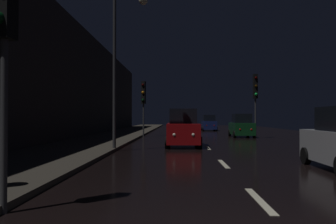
# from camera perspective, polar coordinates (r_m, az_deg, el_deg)

# --- Properties ---
(ground) EXTENTS (25.91, 84.00, 0.02)m
(ground) POSITION_cam_1_polar(r_m,az_deg,el_deg) (28.55, 4.78, -4.14)
(ground) COLOR black
(sidewalk_left) EXTENTS (4.40, 84.00, 0.15)m
(sidewalk_left) POSITION_cam_1_polar(r_m,az_deg,el_deg) (28.96, -8.72, -3.91)
(sidewalk_left) COLOR #38332B
(sidewalk_left) RESTS_ON ground
(building_facade_left) EXTENTS (0.80, 63.00, 8.68)m
(building_facade_left) POSITION_cam_1_polar(r_m,az_deg,el_deg) (26.27, -15.68, 5.11)
(building_facade_left) COLOR #2D2B28
(building_facade_left) RESTS_ON ground
(lane_centerline) EXTENTS (0.16, 31.08, 0.01)m
(lane_centerline) POSITION_cam_1_polar(r_m,az_deg,el_deg) (19.97, 6.18, -5.51)
(lane_centerline) COLOR beige
(lane_centerline) RESTS_ON ground
(traffic_light_near_left) EXTENTS (0.34, 0.47, 4.86)m
(traffic_light_near_left) POSITION_cam_1_polar(r_m,az_deg,el_deg) (6.84, -25.04, 15.34)
(traffic_light_near_left) COLOR #38383A
(traffic_light_near_left) RESTS_ON ground
(traffic_light_far_left) EXTENTS (0.37, 0.48, 4.65)m
(traffic_light_far_left) POSITION_cam_1_polar(r_m,az_deg,el_deg) (29.55, -4.00, 2.51)
(traffic_light_far_left) COLOR #38383A
(traffic_light_far_left) RESTS_ON ground
(traffic_light_far_right) EXTENTS (0.33, 0.47, 4.99)m
(traffic_light_far_right) POSITION_cam_1_polar(r_m,az_deg,el_deg) (28.20, 13.98, 3.25)
(traffic_light_far_right) COLOR #38383A
(traffic_light_far_right) RESTS_ON ground
(streetlamp_overhead) EXTENTS (1.70, 0.44, 7.51)m
(streetlamp_overhead) POSITION_cam_1_polar(r_m,az_deg,el_deg) (17.41, -7.20, 10.15)
(streetlamp_overhead) COLOR #2D2D30
(streetlamp_overhead) RESTS_ON ground
(car_approaching_headlights) EXTENTS (1.92, 4.16, 2.09)m
(car_approaching_headlights) POSITION_cam_1_polar(r_m,az_deg,el_deg) (19.75, 2.45, -2.80)
(car_approaching_headlights) COLOR maroon
(car_approaching_headlights) RESTS_ON ground
(car_parked_right_far) EXTENTS (1.75, 3.78, 1.91)m
(car_parked_right_far) POSITION_cam_1_polar(r_m,az_deg,el_deg) (29.54, 11.82, -2.30)
(car_parked_right_far) COLOR #0F3819
(car_parked_right_far) RESTS_ON ground
(car_distant_taillights) EXTENTS (1.74, 3.77, 1.90)m
(car_distant_taillights) POSITION_cam_1_polar(r_m,az_deg,el_deg) (42.58, 6.65, -1.86)
(car_distant_taillights) COLOR #141E51
(car_distant_taillights) RESTS_ON ground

